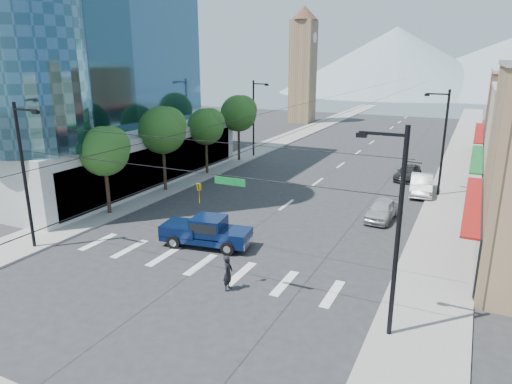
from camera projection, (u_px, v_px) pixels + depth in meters
ground at (189, 276)px, 24.77m from camera, size 160.00×160.00×0.00m
sidewalk_left at (277, 142)px, 64.33m from camera, size 4.00×120.00×0.15m
sidewalk_right at (462, 157)px, 54.30m from camera, size 4.00×120.00×0.15m
office_tower at (34, 25)px, 43.67m from camera, size 29.50×27.00×30.00m
clock_tower at (303, 63)px, 82.26m from camera, size 4.80×4.80×20.40m
mountain_left at (395, 60)px, 157.58m from camera, size 80.00×80.00×22.00m
mountain_right at (507, 66)px, 152.15m from camera, size 90.00×90.00×18.00m
tree_near at (106, 150)px, 33.27m from camera, size 3.65×3.64×6.71m
tree_midnear at (164, 129)px, 39.15m from camera, size 4.09×4.09×7.52m
tree_midfar at (207, 125)px, 45.37m from camera, size 3.65×3.64×6.71m
tree_far at (240, 112)px, 51.25m from camera, size 4.09×4.09×7.52m
signal_rig at (177, 200)px, 22.52m from camera, size 21.80×0.20×9.00m
lamp_pole_nw at (254, 116)px, 53.77m from camera, size 2.00×0.25×9.00m
lamp_pole_ne at (442, 139)px, 37.94m from camera, size 2.00×0.25×9.00m
pickup_truck at (206, 231)px, 28.52m from camera, size 5.95×2.92×1.93m
pedestrian at (228, 273)px, 23.07m from camera, size 0.55×0.74×1.88m
parked_car_near at (382, 210)px, 33.33m from camera, size 2.08×4.49×1.49m
parked_car_mid at (421, 185)px, 39.64m from camera, size 2.28×5.32×1.70m
parked_car_far at (408, 172)px, 44.60m from camera, size 2.37×4.85×1.36m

